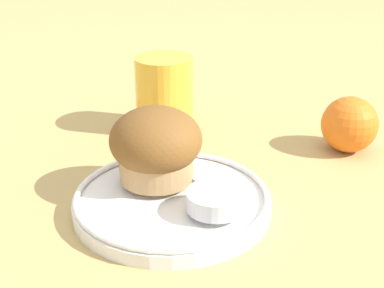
{
  "coord_description": "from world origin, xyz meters",
  "views": [
    {
      "loc": [
        0.25,
        -0.42,
        0.29
      ],
      "look_at": [
        -0.01,
        0.02,
        0.06
      ],
      "focal_mm": 50.0,
      "sensor_mm": 36.0,
      "label": 1
    }
  ],
  "objects": [
    {
      "name": "berry_pair",
      "position": [
        -0.03,
        0.01,
        0.03
      ],
      "size": [
        0.03,
        0.02,
        0.02
      ],
      "color": "#B7192D",
      "rests_on": "plate"
    },
    {
      "name": "ground_plane",
      "position": [
        0.0,
        0.0,
        0.0
      ],
      "size": [
        3.0,
        3.0,
        0.0
      ],
      "primitive_type": "plane",
      "color": "tan"
    },
    {
      "name": "cream_ramekin",
      "position": [
        0.04,
        -0.03,
        0.03
      ],
      "size": [
        0.06,
        0.06,
        0.02
      ],
      "color": "silver",
      "rests_on": "plate"
    },
    {
      "name": "butter_knife",
      "position": [
        -0.02,
        0.02,
        0.02
      ],
      "size": [
        0.16,
        0.07,
        0.0
      ],
      "rotation": [
        0.0,
        0.0,
        -0.35
      ],
      "color": "#B7B7BC",
      "rests_on": "plate"
    },
    {
      "name": "plate",
      "position": [
        -0.01,
        -0.03,
        0.01
      ],
      "size": [
        0.2,
        0.2,
        0.02
      ],
      "color": "white",
      "rests_on": "ground_plane"
    },
    {
      "name": "juice_glass",
      "position": [
        -0.14,
        0.15,
        0.05
      ],
      "size": [
        0.08,
        0.08,
        0.1
      ],
      "color": "gold",
      "rests_on": "ground_plane"
    },
    {
      "name": "muffin",
      "position": [
        -0.04,
        -0.01,
        0.06
      ],
      "size": [
        0.1,
        0.1,
        0.08
      ],
      "color": "tan",
      "rests_on": "plate"
    },
    {
      "name": "orange_fruit",
      "position": [
        0.1,
        0.21,
        0.04
      ],
      "size": [
        0.07,
        0.07,
        0.07
      ],
      "color": "orange",
      "rests_on": "ground_plane"
    }
  ]
}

